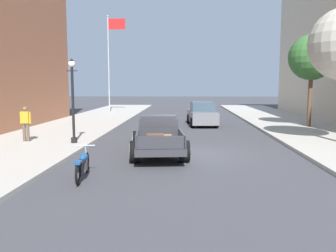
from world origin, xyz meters
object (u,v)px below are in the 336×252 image
object	(u,v)px
hotrod_truck_gunmetal	(158,136)
street_tree_second	(312,58)
flagpole	(111,53)
car_background_grey	(202,114)
street_lamp_near	(73,94)
pedestrian_sidewalk_left	(26,122)
motorcycle_parked	(83,164)

from	to	relation	value
hotrod_truck_gunmetal	street_tree_second	size ratio (longest dim) A/B	0.87
flagpole	car_background_grey	bearing A→B (deg)	-47.74
street_lamp_near	flagpole	distance (m)	18.15
street_lamp_near	street_tree_second	xyz separation A→B (m)	(13.08, 7.01, 2.13)
flagpole	street_tree_second	distance (m)	18.51
pedestrian_sidewalk_left	motorcycle_parked	bearing A→B (deg)	-52.84
hotrod_truck_gunmetal	car_background_grey	world-z (taller)	car_background_grey
flagpole	pedestrian_sidewalk_left	bearing A→B (deg)	-91.41
hotrod_truck_gunmetal	flagpole	bearing A→B (deg)	107.21
car_background_grey	flagpole	distance (m)	13.29
car_background_grey	street_tree_second	xyz separation A→B (m)	(6.77, -1.60, 3.75)
hotrod_truck_gunmetal	street_tree_second	world-z (taller)	street_tree_second
hotrod_truck_gunmetal	street_tree_second	bearing A→B (deg)	43.77
hotrod_truck_gunmetal	street_tree_second	xyz separation A→B (m)	(9.04, 8.66, 3.76)
hotrod_truck_gunmetal	flagpole	size ratio (longest dim) A/B	0.55
hotrod_truck_gunmetal	pedestrian_sidewalk_left	xyz separation A→B (m)	(-6.43, 1.96, 0.33)
motorcycle_parked	street_lamp_near	world-z (taller)	street_lamp_near
motorcycle_parked	hotrod_truck_gunmetal	bearing A→B (deg)	62.97
street_lamp_near	street_tree_second	bearing A→B (deg)	28.19
pedestrian_sidewalk_left	flagpole	xyz separation A→B (m)	(0.43, 17.41, 4.68)
hotrod_truck_gunmetal	flagpole	world-z (taller)	flagpole
pedestrian_sidewalk_left	hotrod_truck_gunmetal	bearing A→B (deg)	-16.99
street_tree_second	street_lamp_near	bearing A→B (deg)	-151.81
motorcycle_parked	flagpole	xyz separation A→B (m)	(-4.01, 23.27, 5.33)
motorcycle_parked	street_lamp_near	size ratio (longest dim) A/B	0.55
pedestrian_sidewalk_left	flagpole	distance (m)	18.03
pedestrian_sidewalk_left	flagpole	world-z (taller)	flagpole
car_background_grey	flagpole	world-z (taller)	flagpole
pedestrian_sidewalk_left	street_lamp_near	size ratio (longest dim) A/B	0.43
pedestrian_sidewalk_left	street_tree_second	xyz separation A→B (m)	(15.48, 6.70, 3.43)
car_background_grey	flagpole	xyz separation A→B (m)	(-8.28, 9.11, 5.00)
motorcycle_parked	flagpole	bearing A→B (deg)	99.79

